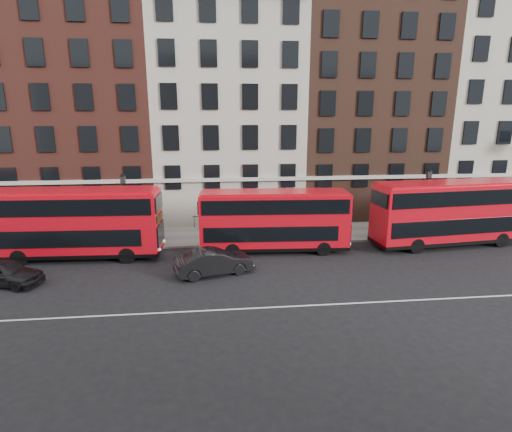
{
  "coord_description": "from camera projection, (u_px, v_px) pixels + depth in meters",
  "views": [
    {
      "loc": [
        -1.45,
        -20.19,
        9.45
      ],
      "look_at": [
        1.23,
        5.0,
        3.0
      ],
      "focal_mm": 28.0,
      "sensor_mm": 36.0,
      "label": 1
    }
  ],
  "objects": [
    {
      "name": "ground",
      "position": [
        243.0,
        292.0,
        21.94
      ],
      "size": [
        120.0,
        120.0,
        0.0
      ],
      "primitive_type": "plane",
      "color": "black",
      "rests_on": "ground"
    },
    {
      "name": "pavement",
      "position": [
        234.0,
        235.0,
        32.04
      ],
      "size": [
        80.0,
        5.0,
        0.15
      ],
      "primitive_type": "cube",
      "color": "gray",
      "rests_on": "ground"
    },
    {
      "name": "kerb",
      "position": [
        235.0,
        245.0,
        29.63
      ],
      "size": [
        80.0,
        0.3,
        0.16
      ],
      "primitive_type": "cube",
      "color": "gray",
      "rests_on": "ground"
    },
    {
      "name": "road_centre_line",
      "position": [
        246.0,
        309.0,
        20.01
      ],
      "size": [
        70.0,
        0.12,
        0.01
      ],
      "primitive_type": "cube",
      "color": "white",
      "rests_on": "ground"
    },
    {
      "name": "building_terrace",
      "position": [
        225.0,
        106.0,
        36.61
      ],
      "size": [
        64.0,
        11.95,
        22.0
      ],
      "color": "#BBB4A1",
      "rests_on": "ground"
    },
    {
      "name": "bus_b",
      "position": [
        73.0,
        222.0,
        26.46
      ],
      "size": [
        11.38,
        3.22,
        4.73
      ],
      "rotation": [
        0.0,
        0.0,
        -0.04
      ],
      "color": "red",
      "rests_on": "ground"
    },
    {
      "name": "bus_c",
      "position": [
        274.0,
        219.0,
        27.89
      ],
      "size": [
        10.48,
        3.06,
        4.35
      ],
      "rotation": [
        0.0,
        0.0,
        -0.05
      ],
      "color": "red",
      "rests_on": "ground"
    },
    {
      "name": "bus_d",
      "position": [
        449.0,
        212.0,
        29.16
      ],
      "size": [
        11.58,
        3.82,
        4.78
      ],
      "rotation": [
        0.0,
        0.0,
        0.1
      ],
      "color": "red",
      "rests_on": "ground"
    },
    {
      "name": "car_rear",
      "position": [
        5.0,
        272.0,
        22.71
      ],
      "size": [
        4.71,
        3.08,
        1.49
      ],
      "primitive_type": "imported",
      "rotation": [
        0.0,
        0.0,
        1.24
      ],
      "color": "black",
      "rests_on": "ground"
    },
    {
      "name": "car_front",
      "position": [
        214.0,
        262.0,
        24.19
      ],
      "size": [
        5.03,
        2.9,
        1.57
      ],
      "primitive_type": "imported",
      "rotation": [
        0.0,
        0.0,
        1.85
      ],
      "color": "black",
      "rests_on": "ground"
    },
    {
      "name": "lamp_post_left",
      "position": [
        125.0,
        206.0,
        28.67
      ],
      "size": [
        0.44,
        0.44,
        5.33
      ],
      "color": "black",
      "rests_on": "pavement"
    },
    {
      "name": "lamp_post_right",
      "position": [
        426.0,
        199.0,
        31.07
      ],
      "size": [
        0.44,
        0.44,
        5.33
      ],
      "color": "black",
      "rests_on": "pavement"
    },
    {
      "name": "iron_railings",
      "position": [
        232.0,
        221.0,
        34.02
      ],
      "size": [
        6.6,
        0.06,
        1.0
      ],
      "primitive_type": null,
      "color": "black",
      "rests_on": "pavement"
    }
  ]
}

